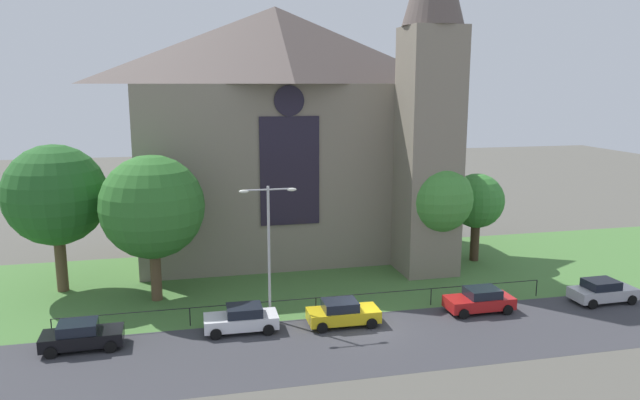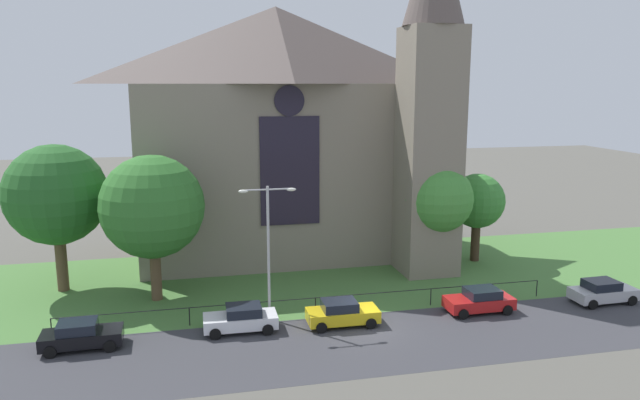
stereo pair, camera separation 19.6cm
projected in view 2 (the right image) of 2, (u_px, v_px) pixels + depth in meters
ground at (327, 275)px, 44.72m from camera, size 160.00×160.00×0.00m
road_asphalt at (377, 341)px, 33.23m from camera, size 120.00×8.00×0.01m
grass_verge at (334, 283)px, 42.80m from camera, size 120.00×20.00×0.01m
church_building at (288, 130)px, 48.83m from camera, size 23.20×16.20×26.00m
iron_railing at (315, 300)px, 36.81m from camera, size 30.39×0.07×1.13m
tree_right_far at (477, 202)px, 47.47m from camera, size 4.32×4.32×7.05m
tree_left_near at (152, 207)px, 38.47m from camera, size 6.68×6.68×9.60m
tree_right_near at (438, 199)px, 44.03m from camera, size 5.13×5.13×8.29m
tree_left_far at (56, 195)px, 40.14m from camera, size 6.78×6.78×10.10m
streetlamp_near at (268, 236)px, 35.29m from camera, size 3.37×0.26×8.18m
parked_car_black at (81, 335)px, 32.21m from camera, size 4.25×2.12×1.51m
parked_car_white at (241, 319)px, 34.47m from camera, size 4.23×2.08×1.51m
parked_car_yellow at (342, 313)px, 35.31m from camera, size 4.22×2.06×1.51m
parked_car_red at (480, 300)px, 37.36m from camera, size 4.21×2.03×1.51m
parked_car_silver at (603, 292)px, 38.94m from camera, size 4.24×2.10×1.51m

